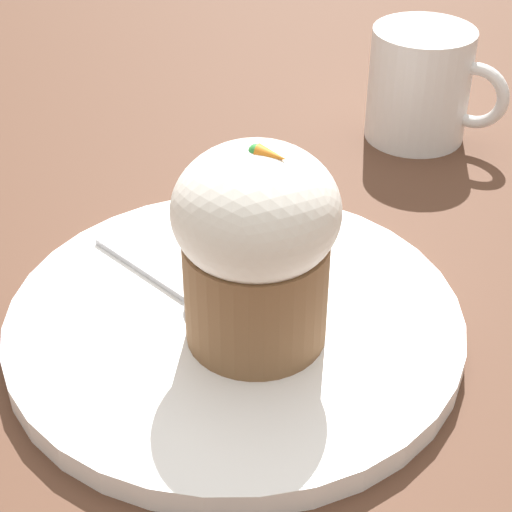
# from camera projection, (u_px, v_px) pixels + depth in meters

# --- Properties ---
(ground_plane) EXTENTS (4.00, 4.00, 0.00)m
(ground_plane) POSITION_uv_depth(u_px,v_px,m) (235.00, 333.00, 0.49)
(ground_plane) COLOR #513323
(dessert_plate) EXTENTS (0.26, 0.26, 0.02)m
(dessert_plate) POSITION_uv_depth(u_px,v_px,m) (235.00, 323.00, 0.49)
(dessert_plate) COLOR white
(dessert_plate) RESTS_ON ground_plane
(carrot_cake) EXTENTS (0.09, 0.09, 0.12)m
(carrot_cake) POSITION_uv_depth(u_px,v_px,m) (256.00, 245.00, 0.43)
(carrot_cake) COLOR brown
(carrot_cake) RESTS_ON dessert_plate
(spoon) EXTENTS (0.12, 0.06, 0.01)m
(spoon) POSITION_uv_depth(u_px,v_px,m) (193.00, 296.00, 0.49)
(spoon) COLOR #B7B7BC
(spoon) RESTS_ON dessert_plate
(coffee_cup) EXTENTS (0.11, 0.08, 0.09)m
(coffee_cup) POSITION_uv_depth(u_px,v_px,m) (421.00, 85.00, 0.66)
(coffee_cup) COLOR white
(coffee_cup) RESTS_ON ground_plane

